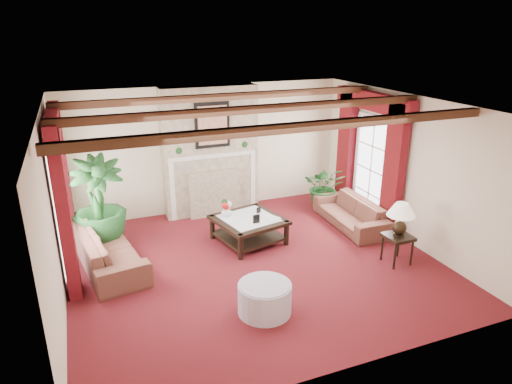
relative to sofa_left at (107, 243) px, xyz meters
name	(u,v)px	position (x,y,z in m)	size (l,w,h in m)	color
floor	(255,264)	(2.30, -0.86, -0.42)	(6.00, 6.00, 0.00)	#460C11
ceiling	(255,105)	(2.30, -0.86, 2.28)	(6.00, 6.00, 0.00)	white
back_wall	(208,149)	(2.30, 1.89, 0.93)	(6.00, 0.02, 2.70)	beige
left_wall	(52,217)	(-0.70, -0.86, 0.93)	(0.02, 5.50, 2.70)	beige
right_wall	(407,169)	(5.30, -0.86, 0.93)	(0.02, 5.50, 2.70)	beige
ceiling_beams	(255,109)	(2.30, -0.86, 2.22)	(6.00, 3.00, 0.12)	#3A1F12
fireplace	(208,86)	(2.30, 1.69, 2.28)	(2.00, 0.52, 2.70)	tan
french_door_left	(48,145)	(-0.67, 0.14, 1.71)	(0.10, 1.10, 2.16)	white
french_door_right	(377,117)	(5.27, 0.14, 1.71)	(0.10, 1.10, 2.16)	white
curtains_left	(52,117)	(-0.56, 0.14, 2.13)	(0.20, 2.40, 2.55)	#4E0B0A
curtains_right	(374,96)	(5.16, 0.14, 2.13)	(0.20, 2.40, 2.55)	#4E0B0A
sofa_left	(107,243)	(0.00, 0.00, 0.00)	(0.95, 2.21, 0.84)	#3F111A
sofa_right	(351,208)	(4.69, -0.07, -0.05)	(0.60, 1.89, 0.73)	#3F111A
potted_palm	(101,223)	(-0.05, 0.76, 0.06)	(1.11, 1.78, 0.95)	black
small_plant	(324,191)	(4.68, 0.97, -0.03)	(1.26, 1.30, 0.77)	black
coffee_table	(249,230)	(2.52, -0.01, -0.18)	(1.15, 1.15, 0.47)	black
side_table	(397,249)	(4.57, -1.70, -0.16)	(0.43, 0.43, 0.51)	black
ottoman	(265,298)	(1.92, -2.20, -0.20)	(0.76, 0.76, 0.44)	#B1A8BE
table_lamp	(400,219)	(4.57, -1.70, 0.39)	(0.47, 0.47, 0.60)	black
flower_vase	(226,212)	(2.17, 0.24, 0.15)	(0.20, 0.20, 0.19)	silver
book	(267,213)	(2.79, -0.22, 0.21)	(0.22, 0.12, 0.31)	black
photo_frame_a	(256,219)	(2.56, -0.28, 0.14)	(0.13, 0.02, 0.17)	black
photo_frame_b	(259,210)	(2.78, 0.15, 0.12)	(0.10, 0.02, 0.13)	black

